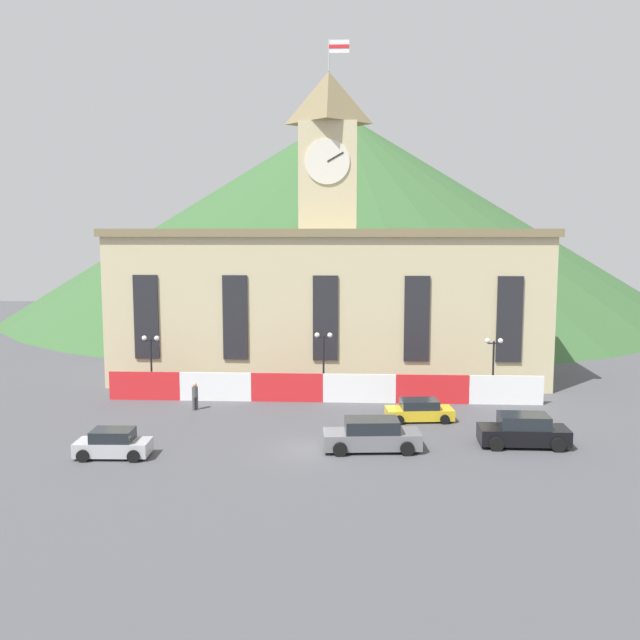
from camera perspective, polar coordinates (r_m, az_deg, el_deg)
ground_plane at (r=39.75m, az=-0.54°, el=-10.36°), size 160.00×160.00×0.00m
civic_building at (r=57.94m, az=0.68°, el=2.04°), size 34.27×11.28×26.75m
banner_fence at (r=50.08m, az=0.25°, el=-5.46°), size 30.45×0.12×2.03m
hillside_backdrop at (r=107.34m, az=1.79°, el=8.55°), size 95.27×95.27×29.06m
street_lamp_right at (r=52.40m, az=-13.37°, el=-2.51°), size 1.26×0.36×4.52m
street_lamp_far_right at (r=50.30m, az=0.28°, el=-2.48°), size 1.26×0.36×4.84m
street_lamp_center at (r=51.17m, az=13.71°, el=-2.75°), size 1.26×0.36×4.53m
car_black_suv at (r=41.83m, az=15.96°, el=-8.56°), size 4.91×2.38×1.80m
car_silver_hatch at (r=39.95m, az=-16.22°, el=-9.52°), size 3.95×2.12×1.50m
car_yellow_coupe at (r=45.91m, az=7.95°, el=-7.21°), size 4.37×2.48×1.35m
car_gray_pickup at (r=39.61m, az=4.16°, el=-9.22°), size 5.45×2.73×1.75m
pedestrian at (r=48.71m, az=-9.97°, el=-5.93°), size 0.57×0.57×1.87m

